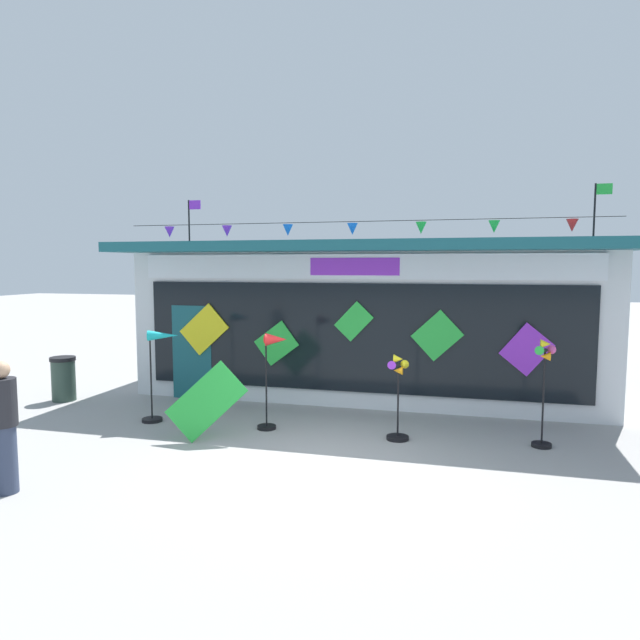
{
  "coord_description": "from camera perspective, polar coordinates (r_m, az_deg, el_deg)",
  "views": [
    {
      "loc": [
        2.03,
        -7.88,
        2.86
      ],
      "look_at": [
        -0.84,
        2.93,
        1.77
      ],
      "focal_mm": 31.88,
      "sensor_mm": 36.0,
      "label": 1
    }
  ],
  "objects": [
    {
      "name": "trash_bin",
      "position": [
        13.19,
        -24.35,
        -5.37
      ],
      "size": [
        0.52,
        0.52,
        0.93
      ],
      "color": "#2D4238",
      "rests_on": "ground_plane"
    },
    {
      "name": "kite_shop_building",
      "position": [
        13.17,
        5.21,
        0.43
      ],
      "size": [
        10.18,
        5.07,
        4.54
      ],
      "color": "silver",
      "rests_on": "ground_plane"
    },
    {
      "name": "wind_spinner_center_right",
      "position": [
        9.54,
        21.57,
        -5.88
      ],
      "size": [
        0.33,
        0.31,
        1.71
      ],
      "color": "black",
      "rests_on": "ground_plane"
    },
    {
      "name": "person_near_camera",
      "position": [
        8.2,
        -29.17,
        -9.3
      ],
      "size": [
        0.34,
        0.34,
        1.68
      ],
      "rotation": [
        0.0,
        0.0,
        4.91
      ],
      "color": "#333D56",
      "rests_on": "ground_plane"
    },
    {
      "name": "wind_spinner_left",
      "position": [
        9.84,
        -4.75,
        -4.32
      ],
      "size": [
        0.56,
        0.33,
        1.7
      ],
      "color": "black",
      "rests_on": "ground_plane"
    },
    {
      "name": "ground_plane",
      "position": [
        8.63,
        0.41,
        -13.8
      ],
      "size": [
        80.0,
        80.0,
        0.0
      ],
      "primitive_type": "plane",
      "color": "#9E9B99"
    },
    {
      "name": "wind_spinner_far_left",
      "position": [
        10.68,
        -15.86,
        -4.01
      ],
      "size": [
        0.73,
        0.37,
        1.69
      ],
      "color": "black",
      "rests_on": "ground_plane"
    },
    {
      "name": "wind_spinner_center_left",
      "position": [
        9.4,
        7.83,
        -7.54
      ],
      "size": [
        0.37,
        0.37,
        1.42
      ],
      "color": "black",
      "rests_on": "ground_plane"
    },
    {
      "name": "display_kite_on_ground",
      "position": [
        9.49,
        -11.33,
        -8.01
      ],
      "size": [
        1.3,
        0.44,
        1.3
      ],
      "primitive_type": "cube",
      "rotation": [
        -0.34,
        0.79,
        0.0
      ],
      "color": "green",
      "rests_on": "ground_plane"
    }
  ]
}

